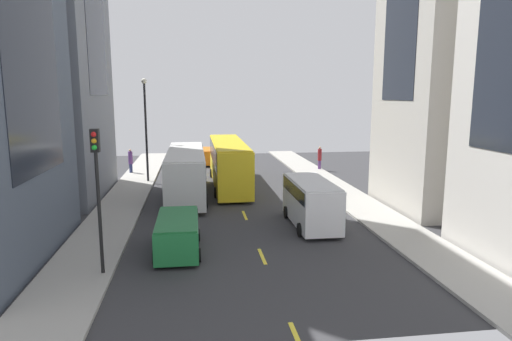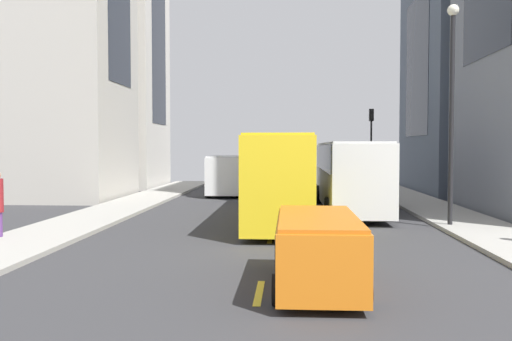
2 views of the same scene
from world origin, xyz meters
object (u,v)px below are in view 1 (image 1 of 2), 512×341
Objects in this scene: city_bus_white at (186,169)px; delivery_van_white at (311,200)px; car_orange_0 at (211,155)px; pedestrian_waiting_curb at (320,157)px; traffic_light_near_corner at (97,174)px; streetcar_yellow at (229,160)px; pedestrian_crossing_mid at (131,160)px; car_green_1 at (178,232)px.

delivery_van_white is at bearing -50.00° from city_bus_white.
pedestrian_waiting_curb is at bearing -27.75° from car_orange_0.
traffic_light_near_corner is at bearing -150.97° from delivery_van_white.
delivery_van_white is 2.60× the size of pedestrian_waiting_curb.
streetcar_yellow is 11.16m from pedestrian_waiting_curb.
city_bus_white is 1.97× the size of traffic_light_near_corner.
traffic_light_near_corner is at bearing -100.74° from car_orange_0.
streetcar_yellow is 18.55m from traffic_light_near_corner.
traffic_light_near_corner is (-10.15, -5.63, 2.69)m from delivery_van_white.
delivery_van_white is 23.66m from car_orange_0.
streetcar_yellow is 2.29× the size of delivery_van_white.
traffic_light_near_corner is (-6.47, -17.26, 2.08)m from streetcar_yellow.
traffic_light_near_corner is (-3.15, -13.97, 2.20)m from city_bus_white.
pedestrian_crossing_mid is at bearing 123.75° from delivery_van_white.
pedestrian_crossing_mid is 0.37× the size of traffic_light_near_corner.
streetcar_yellow is 12.21m from delivery_van_white.
car_orange_0 is at bearing 81.14° from city_bus_white.
car_orange_0 is at bearing 79.26° from traffic_light_near_corner.
car_orange_0 is 9.00m from pedestrian_crossing_mid.
city_bus_white reaches higher than car_green_1.
car_orange_0 is 29.52m from traffic_light_near_corner.
streetcar_yellow is (3.31, 3.29, 0.12)m from city_bus_white.
car_green_1 is 0.78× the size of traffic_light_near_corner.
delivery_van_white is at bearing 123.37° from pedestrian_waiting_curb.
traffic_light_near_corner reaches higher than car_green_1.
pedestrian_crossing_mid is (-12.21, 18.27, -0.22)m from delivery_van_white.
pedestrian_crossing_mid is (-4.99, 21.47, 0.31)m from car_green_1.
delivery_van_white is (3.68, -11.63, -0.61)m from streetcar_yellow.
car_orange_0 is 26.51m from car_green_1.
car_green_1 is 22.05m from pedestrian_crossing_mid.
delivery_van_white is 7.92m from car_green_1.
city_bus_white is 0.89× the size of streetcar_yellow.
car_orange_0 is at bearing 23.08° from pedestrian_waiting_curb.
city_bus_white is at bearing -98.86° from car_orange_0.
traffic_light_near_corner is at bearing -140.31° from car_green_1.
traffic_light_near_corner is at bearing -102.73° from city_bus_white.
streetcar_yellow reaches higher than pedestrian_waiting_curb.
car_green_1 is at bearing -160.73° from pedestrian_crossing_mid.
city_bus_white is 2.04× the size of delivery_van_white.
city_bus_white is at bearing 88.88° from car_green_1.
traffic_light_near_corner reaches higher than pedestrian_waiting_curb.
car_green_1 is 4.99m from traffic_light_near_corner.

